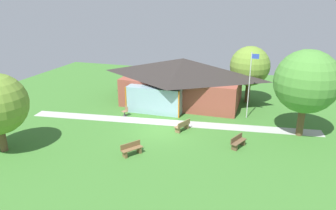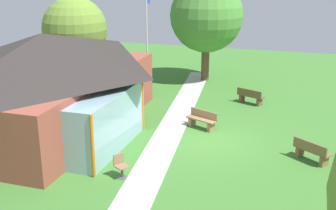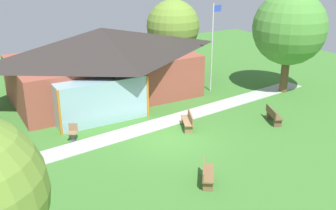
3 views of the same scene
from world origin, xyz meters
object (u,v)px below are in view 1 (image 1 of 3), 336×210
at_px(patio_chair_west, 125,111).
at_px(tree_east_hedge, 307,82).
at_px(bench_rear_near_path, 183,126).
at_px(bench_mid_right, 238,142).
at_px(pavilion, 182,80).
at_px(tree_behind_pavilion_right, 250,66).
at_px(bench_front_center, 132,149).
at_px(flagpole, 250,83).

height_order(patio_chair_west, tree_east_hedge, tree_east_hedge).
distance_m(bench_rear_near_path, bench_mid_right, 4.73).
xyz_separation_m(pavilion, bench_rear_near_path, (1.92, -6.91, -1.87)).
relative_size(bench_rear_near_path, bench_mid_right, 1.00).
bearing_deg(bench_mid_right, bench_rear_near_path, -86.63).
bearing_deg(pavilion, tree_behind_pavilion_right, 17.27).
distance_m(bench_front_center, bench_rear_near_path, 5.35).
relative_size(bench_front_center, tree_east_hedge, 0.23).
bearing_deg(patio_chair_west, tree_behind_pavilion_right, -112.15).
xyz_separation_m(bench_front_center, bench_rear_near_path, (2.21, 4.87, 0.00)).
relative_size(tree_east_hedge, tree_behind_pavilion_right, 1.17).
xyz_separation_m(bench_rear_near_path, bench_mid_right, (4.44, -1.65, 0.00)).
bearing_deg(flagpole, tree_behind_pavilion_right, 94.10).
bearing_deg(bench_mid_right, bench_front_center, -40.36).
xyz_separation_m(pavilion, bench_mid_right, (6.35, -8.55, -1.87)).
bearing_deg(tree_behind_pavilion_right, bench_rear_near_path, -115.99).
xyz_separation_m(patio_chair_west, tree_east_hedge, (14.36, 0.24, 3.77)).
bearing_deg(bench_front_center, flagpole, 179.21).
bearing_deg(flagpole, patio_chair_west, -164.97).
relative_size(flagpole, tree_behind_pavilion_right, 1.03).
height_order(flagpole, tree_behind_pavilion_right, flagpole).
bearing_deg(flagpole, tree_east_hedge, -31.79).
relative_size(flagpole, tree_east_hedge, 0.88).
xyz_separation_m(bench_mid_right, tree_east_hedge, (4.26, 3.53, 3.79)).
height_order(patio_chair_west, tree_behind_pavilion_right, tree_behind_pavilion_right).
relative_size(bench_front_center, bench_mid_right, 0.95).
xyz_separation_m(pavilion, tree_behind_pavilion_right, (6.23, 1.94, 1.36)).
relative_size(bench_front_center, patio_chair_west, 1.72).
relative_size(pavilion, tree_behind_pavilion_right, 2.15).
distance_m(bench_rear_near_path, patio_chair_west, 5.90).
xyz_separation_m(pavilion, patio_chair_west, (-3.74, -5.26, -1.85)).
bearing_deg(flagpole, bench_mid_right, -91.83).
height_order(bench_rear_near_path, tree_east_hedge, tree_east_hedge).
bearing_deg(bench_rear_near_path, tree_behind_pavilion_right, -2.45).
bearing_deg(bench_front_center, bench_mid_right, 151.52).
bearing_deg(patio_chair_west, pavilion, -93.39).
bearing_deg(pavilion, patio_chair_west, -125.41).
height_order(flagpole, tree_east_hedge, tree_east_hedge).
bearing_deg(bench_rear_near_path, flagpole, -22.89).
relative_size(pavilion, bench_front_center, 8.12).
height_order(pavilion, tree_east_hedge, tree_east_hedge).
distance_m(flagpole, patio_chair_west, 11.00).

